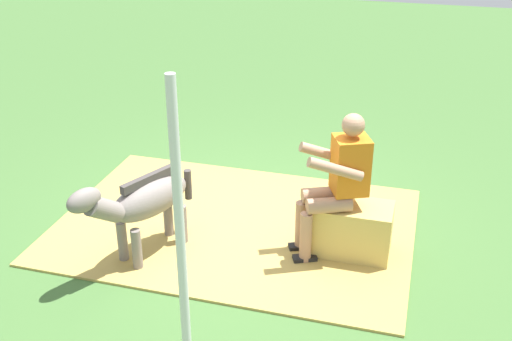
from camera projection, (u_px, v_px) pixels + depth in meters
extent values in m
plane|color=#426B33|center=(245.00, 226.00, 6.32)|extent=(24.00, 24.00, 0.00)
cube|color=tan|center=(235.00, 225.00, 6.31)|extent=(3.51, 2.47, 0.02)
cube|color=tan|center=(351.00, 230.00, 5.77)|extent=(0.73, 0.42, 0.51)
cylinder|color=tan|center=(329.00, 205.00, 5.52)|extent=(0.42, 0.29, 0.14)
cylinder|color=tan|center=(306.00, 238.00, 5.64)|extent=(0.11, 0.11, 0.51)
cube|color=black|center=(305.00, 259.00, 5.74)|extent=(0.24, 0.18, 0.06)
cylinder|color=tan|center=(324.00, 194.00, 5.70)|extent=(0.42, 0.29, 0.14)
cylinder|color=tan|center=(301.00, 227.00, 5.82)|extent=(0.11, 0.11, 0.51)
cube|color=black|center=(300.00, 247.00, 5.92)|extent=(0.24, 0.18, 0.06)
cube|color=orange|center=(350.00, 165.00, 5.49)|extent=(0.39, 0.38, 0.52)
cylinder|color=tan|center=(335.00, 169.00, 5.30)|extent=(0.49, 0.29, 0.26)
cylinder|color=tan|center=(326.00, 154.00, 5.59)|extent=(0.49, 0.29, 0.26)
sphere|color=tan|center=(353.00, 125.00, 5.32)|extent=(0.20, 0.20, 0.20)
ellipsoid|color=slate|center=(150.00, 198.00, 5.64)|extent=(0.64, 0.90, 0.34)
cylinder|color=slate|center=(137.00, 250.00, 5.56)|extent=(0.09, 0.09, 0.41)
cylinder|color=slate|center=(123.00, 242.00, 5.67)|extent=(0.09, 0.09, 0.41)
cylinder|color=slate|center=(183.00, 225.00, 5.94)|extent=(0.09, 0.09, 0.41)
cylinder|color=slate|center=(168.00, 218.00, 6.06)|extent=(0.09, 0.09, 0.41)
cylinder|color=slate|center=(104.00, 209.00, 5.26)|extent=(0.31, 0.41, 0.33)
ellipsoid|color=slate|center=(84.00, 200.00, 5.06)|extent=(0.28, 0.36, 0.20)
cube|color=#433D3A|center=(149.00, 179.00, 5.56)|extent=(0.30, 0.57, 0.08)
cylinder|color=#433D3A|center=(188.00, 184.00, 5.99)|extent=(0.07, 0.07, 0.30)
cylinder|color=silver|center=(182.00, 259.00, 3.75)|extent=(0.06, 0.06, 2.31)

